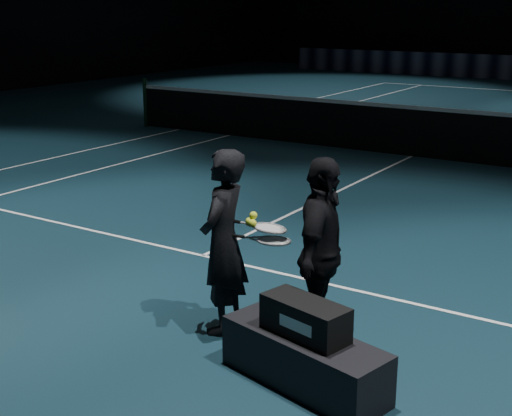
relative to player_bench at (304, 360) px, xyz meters
The scene contains 13 objects.
floor 8.56m from the player_bench, 105.64° to the left, with size 36.00×36.00×0.00m, color #0D252F.
court_lines 8.56m from the player_bench, 105.64° to the left, with size 10.98×23.78×0.01m, color white, non-canonical shape.
net_post_left 12.00m from the player_bench, 136.57° to the left, with size 0.10×0.10×1.10m, color black.
net_mesh 8.56m from the player_bench, 105.64° to the left, with size 12.80×0.02×0.86m, color black.
net_tape 8.59m from the player_bench, 105.64° to the left, with size 12.80×0.03×0.07m, color white.
player_bench is the anchor object (origin of this frame).
racket_bag 0.33m from the player_bench, ahead, with size 0.66×0.28×0.27m, color black.
bag_signature 0.36m from the player_bench, 90.00° to the right, with size 0.31×0.00×0.09m, color white.
player_a 1.28m from the player_bench, 156.36° to the left, with size 0.58×0.38×1.59m, color black.
player_b 0.88m from the player_bench, 108.24° to the left, with size 0.93×0.39×1.59m, color black.
racket_lower 1.04m from the player_bench, 137.86° to the left, with size 0.68×0.22×0.03m, color black, non-canonical shape.
racket_upper 1.14m from the player_bench, 138.91° to the left, with size 0.68×0.22×0.03m, color black, non-canonical shape.
tennis_balls 1.24m from the player_bench, 147.24° to the left, with size 0.12×0.10×0.12m, color #C3D02C, non-canonical shape.
Camera 1 is at (4.55, -12.41, 2.71)m, focal length 50.00 mm.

